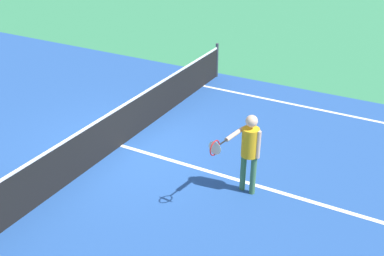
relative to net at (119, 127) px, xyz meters
name	(u,v)px	position (x,y,z in m)	size (l,w,h in m)	color
ground_plane	(121,146)	(0.00, 0.00, -0.49)	(60.00, 60.00, 0.00)	#337F51
court_surface_inbounds	(121,146)	(0.00, 0.00, -0.49)	(10.62, 24.40, 0.00)	#234C93
line_center_service	(251,184)	(0.00, -3.20, -0.49)	(0.10, 6.40, 0.01)	white
net	(119,127)	(0.00, 0.00, 0.00)	(10.12, 0.09, 1.07)	#33383D
player_near	(249,146)	(-0.29, -3.21, 0.52)	(1.16, 0.64, 1.63)	#3F7247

